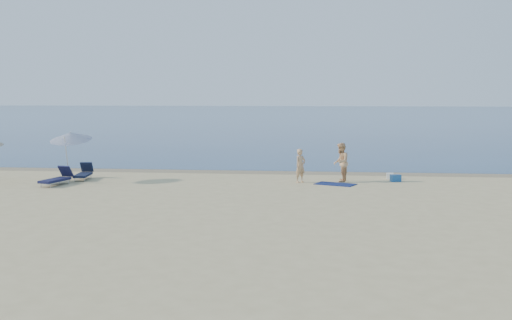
{
  "coord_description": "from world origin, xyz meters",
  "views": [
    {
      "loc": [
        3.26,
        -13.56,
        4.15
      ],
      "look_at": [
        -0.02,
        16.0,
        1.0
      ],
      "focal_mm": 45.0,
      "sensor_mm": 36.0,
      "label": 1
    }
  ],
  "objects_px": {
    "umbrella_near": "(71,136)",
    "person_right": "(341,162)",
    "person_left": "(300,166)",
    "blue_cooler": "(396,178)"
  },
  "relations": [
    {
      "from": "person_left",
      "to": "person_right",
      "type": "xyz_separation_m",
      "value": [
        1.85,
        0.5,
        0.13
      ]
    },
    {
      "from": "person_left",
      "to": "person_right",
      "type": "height_order",
      "value": "person_right"
    },
    {
      "from": "person_left",
      "to": "umbrella_near",
      "type": "height_order",
      "value": "umbrella_near"
    },
    {
      "from": "person_right",
      "to": "umbrella_near",
      "type": "height_order",
      "value": "umbrella_near"
    },
    {
      "from": "person_left",
      "to": "umbrella_near",
      "type": "bearing_deg",
      "value": 137.06
    },
    {
      "from": "blue_cooler",
      "to": "umbrella_near",
      "type": "distance_m",
      "value": 15.27
    },
    {
      "from": "umbrella_near",
      "to": "person_right",
      "type": "bearing_deg",
      "value": 4.54
    },
    {
      "from": "person_right",
      "to": "blue_cooler",
      "type": "height_order",
      "value": "person_right"
    },
    {
      "from": "person_left",
      "to": "person_right",
      "type": "distance_m",
      "value": 1.92
    },
    {
      "from": "person_right",
      "to": "umbrella_near",
      "type": "relative_size",
      "value": 0.72
    }
  ]
}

